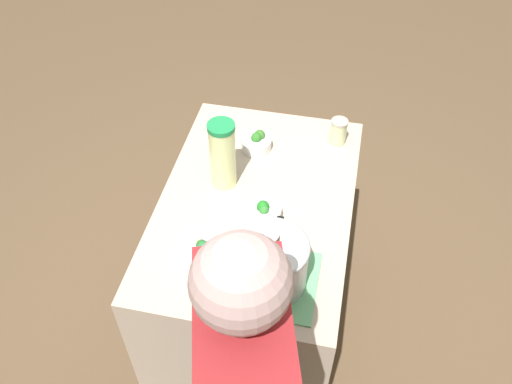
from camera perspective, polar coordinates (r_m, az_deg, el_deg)
name	(u,v)px	position (r m, az deg, el deg)	size (l,w,h in m)	color
ground_plane	(256,318)	(2.80, 0.00, -13.07)	(8.00, 8.00, 0.00)	brown
counter_slab	(256,267)	(2.43, 0.00, -7.88)	(1.11, 0.74, 0.87)	#BAA793
dish_cloth	(271,281)	(1.86, 1.59, -9.30)	(0.29, 0.31, 0.01)	#68B17C
cooking_pot	(272,263)	(1.78, 1.66, -7.45)	(0.31, 0.24, 0.19)	#B7B7BC
lemonade_pitcher	(223,155)	(2.07, -3.52, 3.93)	(0.10, 0.10, 0.29)	#E5ECA0
mason_jar	(338,132)	(2.33, 8.65, 6.28)	(0.07, 0.07, 0.12)	beige
broccoli_bowl_front	(202,249)	(1.92, -5.71, -6.00)	(0.13, 0.13, 0.08)	silver
broccoli_bowl_center	(265,213)	(2.01, 0.91, -2.17)	(0.12, 0.12, 0.08)	silver
broccoli_bowl_back	(257,142)	(2.29, 0.08, 5.26)	(0.13, 0.13, 0.08)	silver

